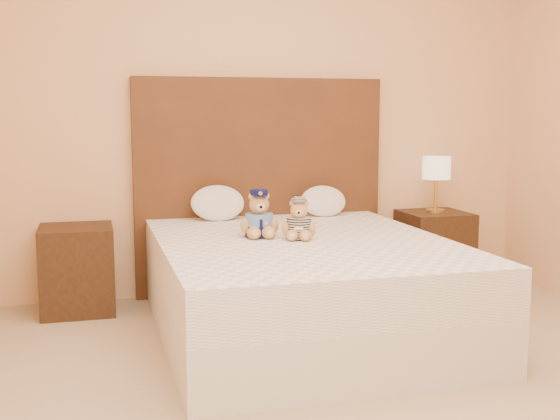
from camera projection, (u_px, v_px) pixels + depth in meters
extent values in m
cube|color=tan|center=(387.00, 419.00, 2.90)|extent=(4.00, 4.50, 0.00)
cube|color=#ECB780|center=(259.00, 100.00, 4.87)|extent=(4.00, 0.04, 2.70)
cube|color=white|center=(302.00, 307.00, 4.03)|extent=(1.60, 2.00, 0.30)
cube|color=white|center=(302.00, 261.00, 3.99)|extent=(1.60, 2.00, 0.25)
cube|color=#532E19|center=(260.00, 186.00, 4.91)|extent=(1.75, 0.08, 1.50)
cube|color=#3A2612|center=(77.00, 269.00, 4.45)|extent=(0.45, 0.45, 0.55)
cube|color=#3A2612|center=(434.00, 249.00, 5.10)|extent=(0.45, 0.45, 0.55)
cylinder|color=gold|center=(435.00, 211.00, 5.06)|extent=(0.14, 0.14, 0.02)
cylinder|color=gold|center=(436.00, 193.00, 5.05)|extent=(0.02, 0.02, 0.26)
cylinder|color=beige|center=(436.00, 168.00, 5.02)|extent=(0.20, 0.20, 0.16)
ellipsoid|color=white|center=(218.00, 201.00, 4.66)|extent=(0.36, 0.23, 0.25)
ellipsoid|color=white|center=(323.00, 200.00, 4.86)|extent=(0.32, 0.21, 0.23)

